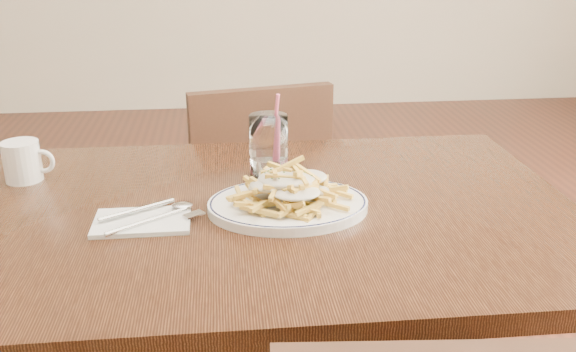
{
  "coord_description": "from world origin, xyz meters",
  "views": [
    {
      "loc": [
        -0.08,
        -1.13,
        1.26
      ],
      "look_at": [
        0.04,
        -0.02,
        0.82
      ],
      "focal_mm": 40.0,
      "sensor_mm": 36.0,
      "label": 1
    }
  ],
  "objects": [
    {
      "name": "coffee_mug",
      "position": [
        -0.5,
        0.19,
        0.79
      ],
      "size": [
        0.11,
        0.08,
        0.09
      ],
      "color": "white",
      "rests_on": "table"
    },
    {
      "name": "loaded_fries",
      "position": [
        0.04,
        -0.02,
        0.8
      ],
      "size": [
        0.24,
        0.2,
        0.06
      ],
      "color": "gold",
      "rests_on": "fries_plate"
    },
    {
      "name": "fries_plate",
      "position": [
        0.04,
        -0.02,
        0.76
      ],
      "size": [
        0.33,
        0.3,
        0.02
      ],
      "color": "white",
      "rests_on": "table"
    },
    {
      "name": "table",
      "position": [
        0.0,
        0.0,
        0.67
      ],
      "size": [
        1.2,
        0.8,
        0.75
      ],
      "color": "black",
      "rests_on": "ground"
    },
    {
      "name": "water_glass",
      "position": [
        0.02,
        0.17,
        0.81
      ],
      "size": [
        0.08,
        0.08,
        0.18
      ],
      "color": "white",
      "rests_on": "table"
    },
    {
      "name": "chair_far",
      "position": [
        0.0,
        0.62,
        0.49
      ],
      "size": [
        0.47,
        0.47,
        0.86
      ],
      "color": "black",
      "rests_on": "ground"
    },
    {
      "name": "napkin",
      "position": [
        -0.23,
        -0.05,
        0.75
      ],
      "size": [
        0.17,
        0.11,
        0.01
      ],
      "primitive_type": "cube",
      "rotation": [
        0.0,
        0.0,
        0.0
      ],
      "color": "silver",
      "rests_on": "table"
    },
    {
      "name": "cutlery",
      "position": [
        -0.23,
        -0.04,
        0.76
      ],
      "size": [
        0.19,
        0.17,
        0.01
      ],
      "color": "silver",
      "rests_on": "napkin"
    }
  ]
}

